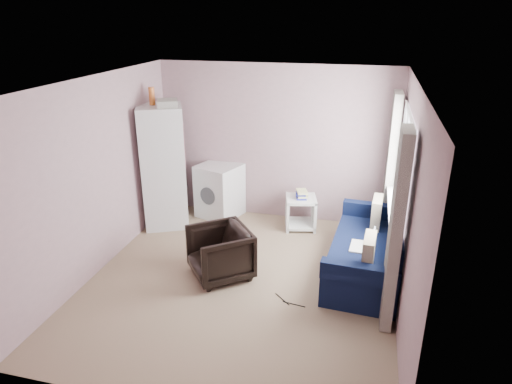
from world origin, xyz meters
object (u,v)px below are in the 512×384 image
at_px(fridge, 163,166).
at_px(armchair, 220,251).
at_px(sofa, 371,252).
at_px(side_table, 301,210).
at_px(washing_machine, 220,189).

bearing_deg(fridge, armchair, -69.31).
bearing_deg(sofa, fridge, 170.35).
bearing_deg(side_table, sofa, -46.27).
bearing_deg(side_table, washing_machine, 173.73).
bearing_deg(washing_machine, sofa, -8.23).
height_order(armchair, washing_machine, washing_machine).
height_order(washing_machine, side_table, washing_machine).
distance_m(armchair, sofa, 1.96).
relative_size(armchair, washing_machine, 0.83).
height_order(fridge, washing_machine, fridge).
bearing_deg(sofa, washing_machine, 156.45).
xyz_separation_m(armchair, fridge, (-1.34, 1.31, 0.61)).
relative_size(armchair, fridge, 0.34).
bearing_deg(armchair, washing_machine, 160.20).
distance_m(fridge, washing_machine, 1.03).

